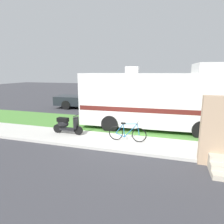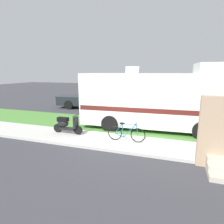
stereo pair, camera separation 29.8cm
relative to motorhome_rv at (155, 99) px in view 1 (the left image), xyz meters
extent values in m
plane|color=#38383D|center=(-1.34, -1.65, -1.70)|extent=(80.00, 80.00, 0.00)
cube|color=beige|center=(-1.34, -2.85, -1.64)|extent=(24.00, 2.00, 0.12)
cube|color=#4C8438|center=(-1.34, -0.15, -1.66)|extent=(24.00, 3.40, 0.08)
cube|color=silver|center=(-0.11, -0.01, -0.01)|extent=(7.82, 2.95, 2.78)
cube|color=silver|center=(2.83, 0.14, 1.62)|extent=(1.92, 2.52, 0.50)
cube|color=#591E19|center=(-0.11, -0.01, -0.43)|extent=(7.66, 2.96, 0.24)
cube|color=silver|center=(-1.26, -0.06, 1.55)|extent=(0.73, 0.63, 0.36)
cylinder|color=black|center=(2.21, 1.34, -1.25)|extent=(0.91, 0.33, 0.90)
cylinder|color=black|center=(2.33, -1.11, -1.25)|extent=(0.91, 0.33, 0.90)
cylinder|color=black|center=(-2.29, 1.12, -1.25)|extent=(0.91, 0.33, 0.90)
cylinder|color=black|center=(-2.16, -1.34, -1.25)|extent=(0.91, 0.33, 0.90)
cylinder|color=black|center=(-3.39, -2.58, -1.36)|extent=(0.44, 0.10, 0.44)
cylinder|color=black|center=(-4.55, -2.58, -1.36)|extent=(0.44, 0.10, 0.44)
cube|color=black|center=(-3.97, -2.58, -1.34)|extent=(0.82, 0.28, 0.10)
cube|color=black|center=(-4.23, -2.58, -0.88)|extent=(0.56, 0.26, 0.20)
ellipsoid|color=black|center=(-4.23, -2.58, -1.08)|extent=(0.60, 0.30, 0.36)
cube|color=black|center=(-3.50, -2.58, -0.98)|extent=(0.14, 0.32, 0.56)
cylinder|color=black|center=(-3.50, -2.58, -0.63)|extent=(0.04, 0.50, 0.04)
sphere|color=white|center=(-3.50, -2.58, -0.80)|extent=(0.12, 0.12, 0.12)
torus|color=black|center=(-0.38, -2.72, -1.26)|extent=(0.65, 0.05, 0.65)
torus|color=black|center=(-1.44, -2.74, -1.26)|extent=(0.65, 0.05, 0.65)
cylinder|color=#1E6699|center=(-0.75, -2.73, -1.08)|extent=(0.60, 0.04, 0.67)
cylinder|color=#1E6699|center=(-1.07, -2.73, -1.10)|extent=(0.10, 0.04, 0.60)
cylinder|color=#1E6699|center=(-0.78, -2.73, -0.78)|extent=(0.64, 0.05, 0.09)
cylinder|color=#1E6699|center=(-1.24, -2.73, -1.33)|extent=(0.41, 0.04, 0.18)
cylinder|color=#1E6699|center=(-1.27, -2.73, -1.03)|extent=(0.37, 0.04, 0.47)
cylinder|color=#1E6699|center=(-0.42, -2.72, -1.01)|extent=(0.12, 0.04, 0.51)
cube|color=black|center=(-1.10, -2.73, -0.78)|extent=(0.20, 0.10, 0.06)
cylinder|color=black|center=(-0.47, -2.72, -0.72)|extent=(0.04, 0.52, 0.03)
cube|color=#1E2328|center=(-4.48, 4.71, -0.69)|extent=(2.70, 2.10, 1.46)
cube|color=black|center=(-4.48, 4.71, -0.26)|extent=(2.58, 2.11, 0.44)
cube|color=#1E2328|center=(-7.32, 4.49, -1.04)|extent=(3.27, 2.14, 0.77)
cylinder|color=black|center=(-4.35, 5.63, -1.32)|extent=(0.78, 0.30, 0.76)
cylinder|color=black|center=(-4.21, 3.81, -1.32)|extent=(0.78, 0.30, 0.76)
cylinder|color=black|center=(-7.76, 5.37, -1.32)|extent=(0.78, 0.30, 0.76)
cylinder|color=black|center=(-7.62, 3.55, -1.32)|extent=(0.78, 0.30, 0.76)
camera|label=1|loc=(0.82, -10.75, 1.46)|focal=30.91mm
camera|label=2|loc=(1.11, -10.66, 1.46)|focal=30.91mm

